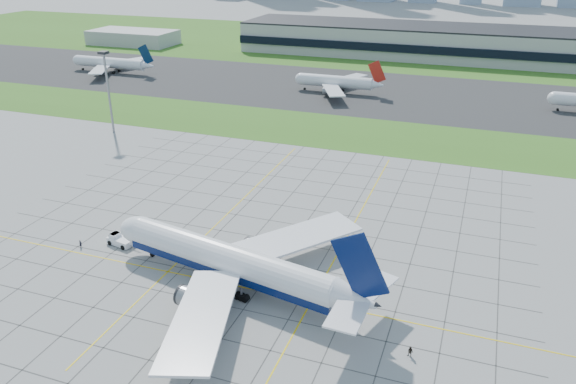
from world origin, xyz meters
name	(u,v)px	position (x,y,z in m)	size (l,w,h in m)	color
ground	(221,276)	(0.00, 0.00, 0.00)	(1400.00, 1400.00, 0.00)	gray
grass_median	(345,132)	(0.00, 90.00, 0.02)	(700.00, 35.00, 0.04)	#38671D
asphalt_taxiway	(379,92)	(0.00, 145.00, 0.03)	(700.00, 75.00, 0.04)	#383838
grass_far	(417,48)	(0.00, 255.00, 0.02)	(700.00, 145.00, 0.04)	#38671D
apron_markings	(248,248)	(0.43, 11.09, 0.02)	(120.00, 130.00, 0.03)	#474744
terminal	(491,45)	(40.00, 229.87, 7.89)	(260.00, 43.00, 15.80)	#B7B7B2
service_block	(133,37)	(-160.00, 210.00, 4.00)	(50.00, 25.00, 8.00)	#B7B7B2
light_mast	(107,82)	(-70.00, 65.00, 16.18)	(2.50, 2.50, 25.60)	gray
airliner	(231,262)	(3.05, -1.85, 4.74)	(54.60, 54.81, 17.34)	white
pushback_tug	(120,240)	(-24.49, 3.70, 1.00)	(8.18, 3.68, 2.25)	white
crew_near	(81,244)	(-31.10, -0.05, 0.80)	(0.58, 0.38, 1.60)	black
crew_far	(410,352)	(35.94, -10.21, 0.89)	(0.86, 0.67, 1.77)	black
distant_jet_0	(111,63)	(-124.69, 139.79, 4.49)	(41.48, 42.66, 14.08)	white
distant_jet_1	(337,82)	(-16.02, 138.73, 4.48)	(34.90, 42.66, 14.08)	white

